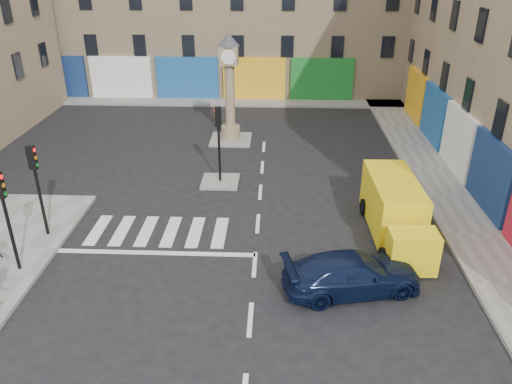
# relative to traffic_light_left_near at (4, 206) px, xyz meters

# --- Properties ---
(ground) EXTENTS (120.00, 120.00, 0.00)m
(ground) POSITION_rel_traffic_light_left_near_xyz_m (8.30, -0.20, -2.62)
(ground) COLOR black
(ground) RESTS_ON ground
(sidewalk_right) EXTENTS (2.60, 30.00, 0.15)m
(sidewalk_right) POSITION_rel_traffic_light_left_near_xyz_m (17.00, 9.80, -2.55)
(sidewalk_right) COLOR gray
(sidewalk_right) RESTS_ON ground
(sidewalk_far) EXTENTS (32.00, 2.40, 0.15)m
(sidewalk_far) POSITION_rel_traffic_light_left_near_xyz_m (4.30, 22.00, -2.55)
(sidewalk_far) COLOR gray
(sidewalk_far) RESTS_ON ground
(island_near) EXTENTS (1.80, 1.80, 0.12)m
(island_near) POSITION_rel_traffic_light_left_near_xyz_m (6.30, 7.80, -2.56)
(island_near) COLOR gray
(island_near) RESTS_ON ground
(island_far) EXTENTS (2.40, 2.40, 0.12)m
(island_far) POSITION_rel_traffic_light_left_near_xyz_m (6.30, 13.80, -2.56)
(island_far) COLOR gray
(island_far) RESTS_ON ground
(traffic_light_left_near) EXTENTS (0.28, 0.22, 3.70)m
(traffic_light_left_near) POSITION_rel_traffic_light_left_near_xyz_m (0.00, 0.00, 0.00)
(traffic_light_left_near) COLOR black
(traffic_light_left_near) RESTS_ON sidewalk_left
(traffic_light_left_far) EXTENTS (0.28, 0.22, 3.70)m
(traffic_light_left_far) POSITION_rel_traffic_light_left_near_xyz_m (0.00, 2.40, 0.00)
(traffic_light_left_far) COLOR black
(traffic_light_left_far) RESTS_ON sidewalk_left
(traffic_light_island) EXTENTS (0.28, 0.22, 3.70)m
(traffic_light_island) POSITION_rel_traffic_light_left_near_xyz_m (6.30, 7.80, -0.03)
(traffic_light_island) COLOR black
(traffic_light_island) RESTS_ON island_near
(clock_pillar) EXTENTS (1.20, 1.20, 6.10)m
(clock_pillar) POSITION_rel_traffic_light_left_near_xyz_m (6.30, 13.80, 0.93)
(clock_pillar) COLOR #9B8265
(clock_pillar) RESTS_ON island_far
(navy_sedan) EXTENTS (4.92, 2.87, 1.34)m
(navy_sedan) POSITION_rel_traffic_light_left_near_xyz_m (11.59, -0.57, -1.95)
(navy_sedan) COLOR black
(navy_sedan) RESTS_ON ground
(yellow_van) EXTENTS (2.09, 5.86, 2.12)m
(yellow_van) POSITION_rel_traffic_light_left_near_xyz_m (13.75, 3.21, -1.57)
(yellow_van) COLOR yellow
(yellow_van) RESTS_ON ground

